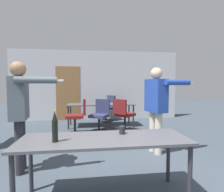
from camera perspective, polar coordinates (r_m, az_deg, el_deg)
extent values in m
cube|color=#BCBCC1|center=(6.87, -4.97, 3.50)|extent=(6.45, 0.10, 2.67)
cube|color=olive|center=(6.86, -14.15, 0.83)|extent=(0.90, 0.02, 2.05)
cube|color=#4C4C51|center=(2.08, -2.40, -13.89)|extent=(1.93, 0.64, 0.03)
cylinder|color=#2D2D33|center=(2.11, -29.71, -24.87)|extent=(0.05, 0.05, 0.70)
cylinder|color=#2D2D33|center=(2.25, 24.08, -22.79)|extent=(0.05, 0.05, 0.70)
cylinder|color=#2D2D33|center=(2.55, -24.98, -19.56)|extent=(0.05, 0.05, 0.70)
cylinder|color=#2D2D33|center=(2.67, 17.89, -18.32)|extent=(0.05, 0.05, 0.70)
cube|color=#4C4C51|center=(5.71, -3.65, -2.71)|extent=(2.14, 0.74, 0.03)
cylinder|color=#2D2D33|center=(5.48, -14.08, -6.93)|extent=(0.05, 0.05, 0.70)
cylinder|color=#2D2D33|center=(5.62, 6.98, -6.60)|extent=(0.05, 0.05, 0.70)
cylinder|color=#2D2D33|center=(6.09, -13.40, -5.88)|extent=(0.05, 0.05, 0.70)
cylinder|color=#2D2D33|center=(6.21, 5.55, -5.61)|extent=(0.05, 0.05, 0.70)
cylinder|color=beige|center=(3.71, 13.13, -11.08)|extent=(0.14, 0.14, 0.81)
cylinder|color=beige|center=(3.56, 14.92, -11.71)|extent=(0.14, 0.14, 0.81)
cube|color=#23429E|center=(3.52, 14.18, 0.13)|extent=(0.36, 0.49, 0.64)
sphere|color=#DBAD89|center=(3.52, 14.29, 7.18)|extent=(0.23, 0.23, 0.23)
cylinder|color=#23429E|center=(3.74, 11.65, 0.05)|extent=(0.11, 0.11, 0.55)
cylinder|color=#23429E|center=(3.48, 20.63, 4.20)|extent=(0.56, 0.25, 0.11)
cube|color=white|center=(3.70, 24.09, 4.07)|extent=(0.13, 0.07, 0.03)
cylinder|color=#28282D|center=(3.20, -27.40, -13.70)|extent=(0.12, 0.12, 0.82)
cylinder|color=#28282D|center=(3.04, -28.01, -14.61)|extent=(0.12, 0.12, 0.82)
cube|color=#4C5660|center=(2.99, -28.10, -0.60)|extent=(0.28, 0.42, 0.65)
sphere|color=#936B4C|center=(2.99, -28.35, 7.77)|extent=(0.23, 0.23, 0.23)
cylinder|color=#4C5660|center=(3.23, -27.22, -0.53)|extent=(0.09, 0.09, 0.56)
cylinder|color=#4C5660|center=(2.70, -23.48, 4.78)|extent=(0.57, 0.18, 0.09)
cube|color=white|center=(2.68, -16.87, 4.94)|extent=(0.12, 0.05, 0.03)
cylinder|color=black|center=(6.60, -2.04, -8.02)|extent=(0.52, 0.52, 0.03)
cylinder|color=black|center=(6.56, -2.04, -6.09)|extent=(0.06, 0.06, 0.42)
cube|color=navy|center=(6.52, -2.05, -3.93)|extent=(0.63, 0.63, 0.08)
cube|color=navy|center=(6.65, -0.25, -1.62)|extent=(0.28, 0.40, 0.42)
cylinder|color=black|center=(5.21, 4.23, -11.15)|extent=(0.52, 0.52, 0.03)
cylinder|color=black|center=(5.16, 4.24, -8.76)|extent=(0.06, 0.06, 0.42)
cube|color=maroon|center=(5.11, 4.26, -6.04)|extent=(0.65, 0.65, 0.08)
cube|color=maroon|center=(4.87, 2.52, -3.54)|extent=(0.34, 0.36, 0.42)
cylinder|color=black|center=(4.99, -11.99, -11.89)|extent=(0.52, 0.52, 0.03)
cylinder|color=black|center=(4.94, -12.02, -9.34)|extent=(0.06, 0.06, 0.43)
cube|color=maroon|center=(4.89, -12.06, -6.44)|extent=(0.48, 0.48, 0.08)
cube|color=maroon|center=(4.85, -9.02, -3.50)|extent=(0.08, 0.44, 0.42)
cylinder|color=black|center=(5.13, -4.25, -11.41)|extent=(0.52, 0.52, 0.03)
cylinder|color=black|center=(5.08, -4.26, -9.11)|extent=(0.06, 0.06, 0.39)
cube|color=navy|center=(5.03, -4.27, -6.48)|extent=(0.62, 0.62, 0.08)
cube|color=navy|center=(5.23, -3.08, -3.32)|extent=(0.41, 0.26, 0.42)
cylinder|color=black|center=(2.00, -18.13, -10.87)|extent=(0.06, 0.06, 0.23)
cone|color=black|center=(1.96, -18.22, -6.11)|extent=(0.06, 0.06, 0.10)
cylinder|color=gold|center=(1.96, -18.25, -4.49)|extent=(0.03, 0.03, 0.01)
cylinder|color=#232328|center=(2.22, 3.34, -11.02)|extent=(0.07, 0.07, 0.10)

